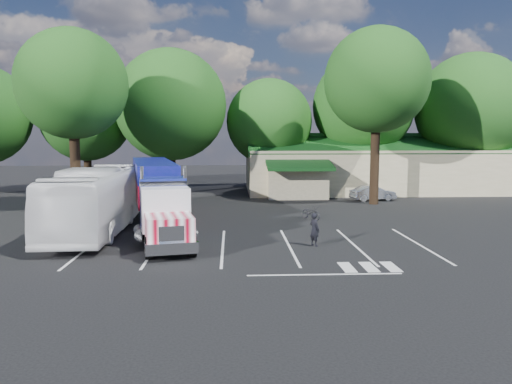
{
  "coord_description": "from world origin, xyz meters",
  "views": [
    {
      "loc": [
        0.44,
        -29.51,
        5.32
      ],
      "look_at": [
        1.87,
        -0.36,
        2.0
      ],
      "focal_mm": 35.0,
      "sensor_mm": 36.0,
      "label": 1
    }
  ],
  "objects_px": {
    "bicycle": "(311,212)",
    "tour_bus": "(97,200)",
    "semi_truck": "(156,187)",
    "silver_sedan": "(373,193)",
    "woman": "(314,229)"
  },
  "relations": [
    {
      "from": "semi_truck",
      "to": "silver_sedan",
      "type": "xyz_separation_m",
      "value": [
        16.17,
        9.58,
        -1.56
      ]
    },
    {
      "from": "tour_bus",
      "to": "silver_sedan",
      "type": "distance_m",
      "value": 22.72
    },
    {
      "from": "semi_truck",
      "to": "silver_sedan",
      "type": "height_order",
      "value": "semi_truck"
    },
    {
      "from": "semi_truck",
      "to": "woman",
      "type": "distance_m",
      "value": 11.11
    },
    {
      "from": "bicycle",
      "to": "tour_bus",
      "type": "relative_size",
      "value": 0.13
    },
    {
      "from": "tour_bus",
      "to": "silver_sedan",
      "type": "relative_size",
      "value": 3.46
    },
    {
      "from": "woman",
      "to": "semi_truck",
      "type": "bearing_deg",
      "value": 17.47
    },
    {
      "from": "semi_truck",
      "to": "woman",
      "type": "relative_size",
      "value": 11.35
    },
    {
      "from": "tour_bus",
      "to": "bicycle",
      "type": "bearing_deg",
      "value": 14.32
    },
    {
      "from": "silver_sedan",
      "to": "woman",
      "type": "bearing_deg",
      "value": 142.64
    },
    {
      "from": "tour_bus",
      "to": "silver_sedan",
      "type": "bearing_deg",
      "value": 31.49
    },
    {
      "from": "bicycle",
      "to": "semi_truck",
      "type": "bearing_deg",
      "value": 153.28
    },
    {
      "from": "semi_truck",
      "to": "silver_sedan",
      "type": "relative_size",
      "value": 4.97
    },
    {
      "from": "woman",
      "to": "silver_sedan",
      "type": "height_order",
      "value": "woman"
    },
    {
      "from": "bicycle",
      "to": "silver_sedan",
      "type": "distance_m",
      "value": 10.96
    }
  ]
}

